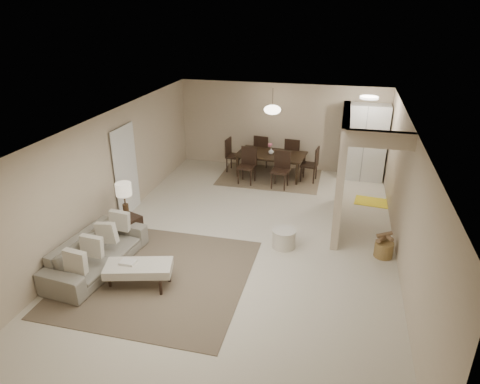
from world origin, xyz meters
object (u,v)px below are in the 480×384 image
(pantry_cabinet, at_px, (364,142))
(round_pouf, at_px, (284,238))
(wicker_basket, at_px, (384,249))
(dining_table, at_px, (271,165))
(ottoman_bench, at_px, (139,269))
(sofa, at_px, (97,253))
(side_table, at_px, (128,228))

(pantry_cabinet, xyz_separation_m, round_pouf, (-1.54, -4.25, -0.86))
(wicker_basket, bearing_deg, dining_table, 127.99)
(pantry_cabinet, height_order, ottoman_bench, pantry_cabinet)
(ottoman_bench, relative_size, round_pouf, 2.55)
(sofa, xyz_separation_m, dining_table, (2.31, 5.38, 0.01))
(pantry_cabinet, relative_size, ottoman_bench, 1.69)
(ottoman_bench, xyz_separation_m, round_pouf, (2.26, 1.88, -0.14))
(dining_table, bearing_deg, side_table, -111.70)
(side_table, bearing_deg, round_pouf, 8.03)
(pantry_cabinet, bearing_deg, side_table, -135.29)
(ottoman_bench, distance_m, round_pouf, 2.94)
(pantry_cabinet, height_order, sofa, pantry_cabinet)
(pantry_cabinet, relative_size, side_table, 4.17)
(pantry_cabinet, bearing_deg, dining_table, -169.75)
(side_table, relative_size, round_pouf, 1.03)
(pantry_cabinet, xyz_separation_m, wicker_basket, (0.40, -4.15, -0.90))
(pantry_cabinet, xyz_separation_m, ottoman_bench, (-3.81, -6.13, -0.72))
(pantry_cabinet, distance_m, dining_table, 2.63)
(sofa, height_order, side_table, sofa)
(wicker_basket, distance_m, dining_table, 4.70)
(ottoman_bench, relative_size, wicker_basket, 3.44)
(ottoman_bench, bearing_deg, side_table, 108.35)
(sofa, relative_size, dining_table, 1.15)
(pantry_cabinet, bearing_deg, sofa, -129.49)
(pantry_cabinet, relative_size, dining_table, 1.10)
(wicker_basket, height_order, dining_table, dining_table)
(ottoman_bench, height_order, side_table, side_table)
(sofa, distance_m, dining_table, 5.85)
(sofa, xyz_separation_m, ottoman_bench, (0.99, -0.30, 0.01))
(sofa, relative_size, wicker_basket, 6.05)
(side_table, distance_m, round_pouf, 3.24)
(ottoman_bench, height_order, round_pouf, ottoman_bench)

